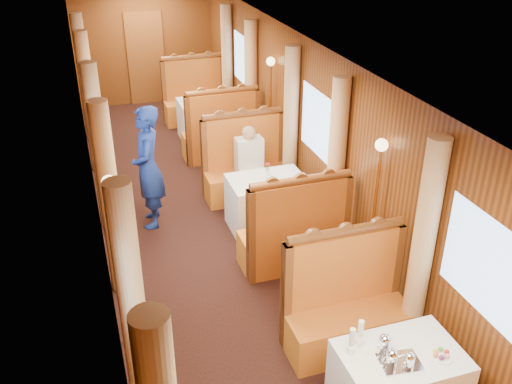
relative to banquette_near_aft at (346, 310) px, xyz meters
name	(u,v)px	position (x,y,z in m)	size (l,w,h in m)	color
floor	(216,235)	(-0.75, 2.49, -0.42)	(3.00, 12.00, 0.01)	black
ceiling	(209,56)	(-0.75, 2.49, 2.08)	(3.00, 12.00, 0.01)	silver
wall_far	(145,47)	(-0.75, 8.49, 0.83)	(3.00, 2.50, 0.01)	brown
wall_left	(93,168)	(-2.25, 2.49, 0.83)	(12.00, 2.50, 0.01)	brown
wall_right	(320,139)	(0.75, 2.49, 0.83)	(12.00, 2.50, 0.01)	brown
doorway_far	(146,58)	(-0.75, 8.46, 0.58)	(0.80, 0.04, 2.00)	brown
banquette_near_aft	(346,310)	(0.00, 0.00, 0.00)	(1.30, 0.55, 1.34)	#AD3C13
table_mid	(267,203)	(0.00, 2.49, -0.05)	(1.05, 0.72, 0.75)	white
banquette_mid_fwd	(294,237)	(0.00, 1.47, 0.00)	(1.30, 0.55, 1.34)	#AD3C13
banquette_mid_aft	(246,170)	(0.00, 3.50, 0.00)	(1.30, 0.55, 1.34)	#AD3C13
table_far	(207,119)	(0.00, 5.99, -0.05)	(1.05, 0.72, 0.75)	white
banquette_far_fwd	(221,136)	(0.00, 4.97, 0.00)	(1.30, 0.55, 1.34)	#AD3C13
banquette_far_aft	(196,100)	(0.00, 7.00, 0.00)	(1.30, 0.55, 1.34)	#AD3C13
tea_tray	(400,362)	(-0.08, -1.10, 0.33)	(0.34, 0.26, 0.01)	silver
teapot_left	(391,360)	(-0.16, -1.11, 0.39)	(0.16, 0.12, 0.13)	silver
teapot_right	(409,362)	(-0.04, -1.17, 0.39)	(0.15, 0.11, 0.12)	silver
teapot_back	(384,346)	(-0.14, -0.94, 0.40)	(0.17, 0.13, 0.14)	silver
fruit_plate	(441,355)	(0.29, -1.14, 0.35)	(0.21, 0.21, 0.05)	white
cup_inboard	(351,344)	(-0.41, -0.87, 0.43)	(0.08, 0.08, 0.26)	white
cup_outboard	(360,336)	(-0.30, -0.80, 0.43)	(0.08, 0.08, 0.26)	white
rose_vase_mid	(267,168)	(0.00, 2.48, 0.50)	(0.06, 0.06, 0.36)	silver
rose_vase_far	(206,91)	(-0.01, 5.98, 0.50)	(0.06, 0.06, 0.36)	silver
window_left_near	(128,350)	(-2.24, -1.01, 1.03)	(1.20, 0.90, 0.01)	#89ADDB
curtain_left_near_b	(133,308)	(-2.13, -0.23, 0.75)	(0.22, 0.22, 2.35)	tan
window_right_near	(490,270)	(0.74, -1.01, 1.03)	(1.20, 0.90, 0.01)	#89ADDB
curtain_right_near_b	(422,251)	(0.63, -0.23, 0.75)	(0.22, 0.22, 2.35)	tan
window_left_mid	(92,153)	(-2.24, 2.49, 1.03)	(1.20, 0.90, 0.01)	#89ADDB
curtain_left_mid_a	(110,201)	(-2.13, 1.71, 0.75)	(0.22, 0.22, 2.35)	tan
curtain_left_mid_b	(99,148)	(-2.13, 3.27, 0.75)	(0.22, 0.22, 2.35)	tan
window_right_mid	(319,125)	(0.74, 2.49, 1.03)	(1.20, 0.90, 0.01)	#89ADDB
curtain_right_mid_a	(336,168)	(0.63, 1.71, 0.75)	(0.22, 0.22, 2.35)	tan
curtain_right_mid_b	(291,125)	(0.63, 3.27, 0.75)	(0.22, 0.22, 2.35)	tan
window_left_far	(78,74)	(-2.24, 5.99, 1.03)	(1.20, 0.90, 0.01)	#89ADDB
curtain_left_far_a	(90,103)	(-2.13, 5.21, 0.75)	(0.22, 0.22, 2.35)	tan
curtain_left_far_b	(84,77)	(-2.13, 6.77, 0.75)	(0.22, 0.22, 2.35)	tan
window_right_far	(243,60)	(0.74, 5.99, 1.03)	(1.20, 0.90, 0.01)	#89ADDB
curtain_right_far_a	(251,87)	(0.63, 5.21, 0.75)	(0.22, 0.22, 2.35)	tan
curtain_right_far_b	(227,65)	(0.63, 6.77, 0.75)	(0.22, 0.22, 2.35)	tan
sconce_left_fore	(115,229)	(-2.15, 0.74, 0.96)	(0.14, 0.14, 1.95)	#BF8C3F
sconce_right_fore	(377,187)	(0.65, 0.74, 0.96)	(0.14, 0.14, 1.95)	#BF8C3F
sconce_left_aft	(91,110)	(-2.15, 4.24, 0.96)	(0.14, 0.14, 1.95)	#BF8C3F
sconce_right_aft	(270,92)	(0.65, 4.24, 0.96)	(0.14, 0.14, 1.95)	#BF8C3F
steward	(148,168)	(-1.53, 3.09, 0.45)	(0.64, 0.42, 1.76)	navy
passenger	(250,157)	(0.00, 3.29, 0.32)	(0.40, 0.44, 0.76)	beige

